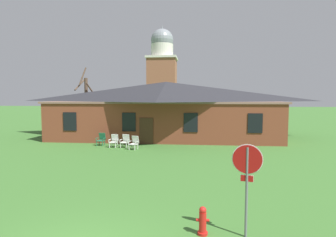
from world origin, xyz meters
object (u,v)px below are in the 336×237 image
lawn_chair_near_door (114,140)px  fire_hydrant (203,221)px  lawn_chair_left_end (125,141)px  stop_sign (247,172)px  lawn_chair_middle (134,142)px  lawn_chair_by_porch (101,139)px

lawn_chair_near_door → fire_hydrant: bearing=-63.7°
lawn_chair_near_door → lawn_chair_left_end: bearing=0.9°
stop_sign → lawn_chair_near_door: size_ratio=2.65×
lawn_chair_left_end → lawn_chair_middle: bearing=-40.4°
lawn_chair_near_door → fire_hydrant: (6.25, -12.65, -0.12)m
lawn_chair_left_end → lawn_chair_near_door: bearing=-179.1°
lawn_chair_by_porch → lawn_chair_left_end: bearing=-17.5°
stop_sign → lawn_chair_by_porch: (-8.61, 13.32, -1.29)m
stop_sign → lawn_chair_near_door: (-7.41, 12.66, -1.29)m
lawn_chair_by_porch → lawn_chair_middle: bearing=-25.2°
lawn_chair_near_door → fire_hydrant: lawn_chair_near_door is taller
stop_sign → lawn_chair_middle: (-5.72, 11.95, -1.29)m
lawn_chair_near_door → fire_hydrant: 14.11m
stop_sign → lawn_chair_middle: bearing=115.6°
lawn_chair_near_door → lawn_chair_left_end: (0.85, 0.01, 0.00)m
lawn_chair_middle → lawn_chair_by_porch: bearing=154.8°
stop_sign → lawn_chair_middle: stop_sign is taller
lawn_chair_near_door → lawn_chair_left_end: same height
lawn_chair_near_door → lawn_chair_middle: same height
stop_sign → lawn_chair_left_end: bearing=117.4°
lawn_chair_by_porch → lawn_chair_middle: same height
lawn_chair_by_porch → fire_hydrant: size_ratio=1.21×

